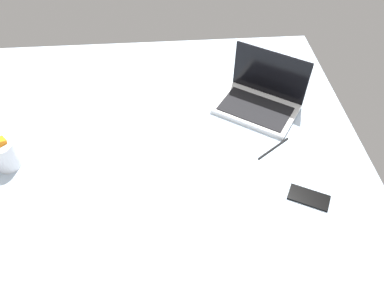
# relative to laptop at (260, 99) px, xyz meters

# --- Properties ---
(bed_mattress) EXTENTS (1.80, 1.40, 0.18)m
(bed_mattress) POSITION_rel_laptop_xyz_m (-0.54, -0.15, -0.13)
(bed_mattress) COLOR silver
(bed_mattress) RESTS_ON ground
(laptop) EXTENTS (0.40, 0.38, 0.23)m
(laptop) POSITION_rel_laptop_xyz_m (0.00, 0.00, 0.00)
(laptop) COLOR silver
(laptop) RESTS_ON bed_mattress
(snack_cup) EXTENTS (0.10, 0.11, 0.14)m
(snack_cup) POSITION_rel_laptop_xyz_m (-1.00, -0.26, 0.02)
(snack_cup) COLOR silver
(snack_cup) RESTS_ON bed_mattress
(cell_phone) EXTENTS (0.16, 0.13, 0.01)m
(cell_phone) POSITION_rel_laptop_xyz_m (0.08, -0.49, -0.04)
(cell_phone) COLOR black
(cell_phone) RESTS_ON bed_mattress
(charger_cable) EXTENTS (0.14, 0.10, 0.01)m
(charger_cable) POSITION_rel_laptop_xyz_m (0.01, -0.25, -0.04)
(charger_cable) COLOR black
(charger_cable) RESTS_ON bed_mattress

